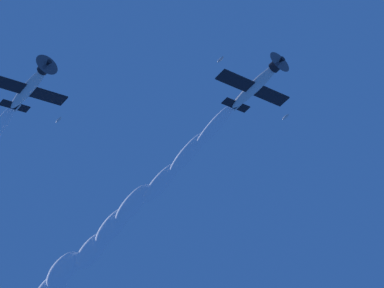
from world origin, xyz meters
TOP-DOWN VIEW (x-y plane):
  - airplane_lead at (-3.60, 0.60)m, footprint 7.15×7.08m
  - airplane_left_wingman at (-3.71, 21.65)m, footprint 7.16×6.96m
  - smoke_trail_lead at (20.63, 19.95)m, footprint 34.79×28.93m

SIDE VIEW (x-z plane):
  - airplane_lead at x=-3.60m, z-range 63.18..66.20m
  - airplane_left_wingman at x=-3.71m, z-range 63.57..66.96m
  - smoke_trail_lead at x=20.63m, z-range 64.31..70.15m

